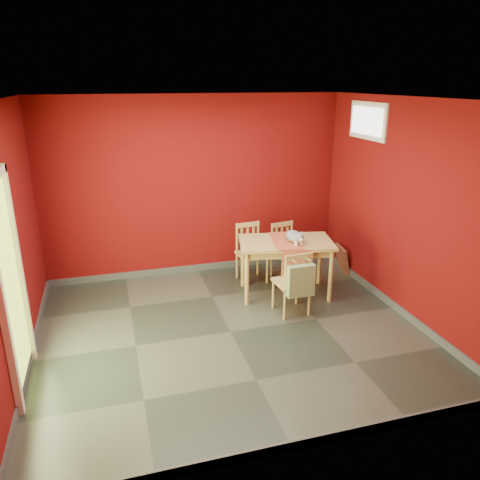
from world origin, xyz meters
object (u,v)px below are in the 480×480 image
object	(u,v)px
chair_far_right	(286,251)
chair_near	(293,282)
dining_table	(286,248)
cat	(294,234)
chair_far_left	(251,252)
picture_frame	(342,259)
tote_bag	(301,281)

from	to	relation	value
chair_far_right	chair_near	world-z (taller)	chair_near
dining_table	cat	xyz separation A→B (m)	(0.09, -0.06, 0.20)
chair_far_left	chair_far_right	world-z (taller)	chair_far_left
chair_near	cat	xyz separation A→B (m)	(0.22, 0.52, 0.45)
cat	picture_frame	bearing A→B (deg)	56.80
dining_table	chair_near	distance (m)	0.65
chair_far_right	tote_bag	world-z (taller)	chair_far_right
chair_far_left	cat	size ratio (longest dim) A/B	2.08
cat	chair_far_left	bearing A→B (deg)	149.81
chair_near	tote_bag	size ratio (longest dim) A/B	1.84
cat	dining_table	bearing A→B (deg)	176.59
chair_near	picture_frame	bearing A→B (deg)	40.40
chair_far_left	picture_frame	distance (m)	1.50
chair_near	cat	bearing A→B (deg)	67.53
dining_table	chair_near	world-z (taller)	chair_near
dining_table	chair_far_right	bearing A→B (deg)	67.92
chair_far_left	tote_bag	size ratio (longest dim) A/B	1.83
chair_near	tote_bag	distance (m)	0.24
tote_bag	picture_frame	distance (m)	1.87
dining_table	cat	world-z (taller)	cat
chair_far_left	chair_far_right	xyz separation A→B (m)	(0.53, -0.07, -0.01)
dining_table	chair_far_right	size ratio (longest dim) A/B	1.63
dining_table	tote_bag	distance (m)	0.82
chair_far_right	cat	xyz separation A→B (m)	(-0.12, -0.60, 0.46)
chair_far_right	chair_near	distance (m)	1.17
tote_bag	chair_far_right	bearing A→B (deg)	76.08
chair_far_right	chair_near	xyz separation A→B (m)	(-0.34, -1.12, 0.01)
chair_far_left	picture_frame	xyz separation A→B (m)	(1.48, -0.09, -0.24)
cat	chair_far_right	bearing A→B (deg)	106.93
chair_near	tote_bag	xyz separation A→B (m)	(0.01, -0.21, 0.10)
chair_far_left	tote_bag	world-z (taller)	chair_far_left
chair_far_right	chair_far_left	bearing A→B (deg)	172.27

